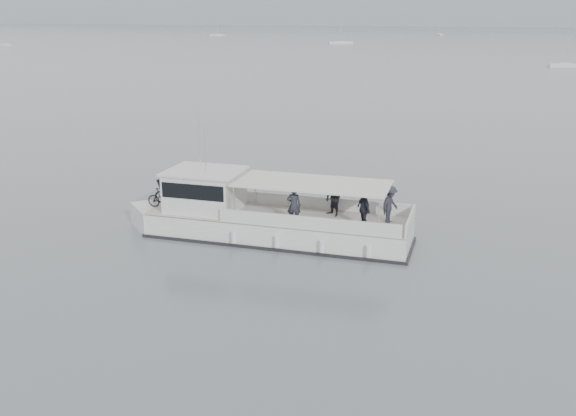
% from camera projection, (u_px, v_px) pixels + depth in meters
% --- Properties ---
extents(ground, '(1400.00, 1400.00, 0.00)m').
position_uv_depth(ground, '(298.00, 230.00, 32.16)').
color(ground, slate).
rests_on(ground, ground).
extents(headland, '(1400.00, 90.00, 28.00)m').
position_uv_depth(headland, '(546.00, 9.00, 524.43)').
color(headland, '#939EA8').
rests_on(headland, ground).
extents(tour_boat, '(14.50, 4.66, 6.03)m').
position_uv_depth(tour_boat, '(254.00, 217.00, 31.06)').
color(tour_boat, white).
rests_on(tour_boat, ground).
extents(moored_fleet, '(317.92, 357.24, 10.41)m').
position_uv_depth(moored_fleet, '(427.00, 47.00, 202.76)').
color(moored_fleet, white).
rests_on(moored_fleet, ground).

